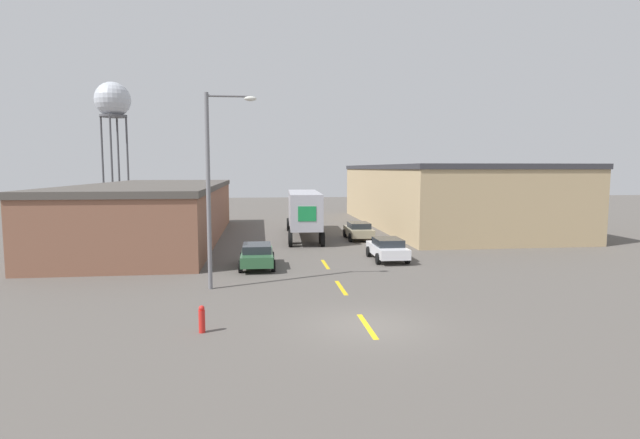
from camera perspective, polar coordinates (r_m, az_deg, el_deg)
The scene contains 11 objects.
ground_plane at distance 18.27m, azimuth 5.37°, elevation -11.98°, with size 160.00×160.00×0.00m, color #56514C.
road_centerline at distance 23.68m, azimuth 2.43°, elevation -7.79°, with size 0.20×14.43×0.01m.
warehouse_left at distance 40.88m, azimuth -18.27°, elevation 0.81°, with size 9.85×26.71×4.41m.
warehouse_right at distance 50.37m, azimuth 13.77°, elevation 2.70°, with size 14.07×29.02×5.93m.
semi_truck at distance 40.97m, azimuth -1.94°, elevation 1.17°, with size 3.06×12.62×3.75m.
parked_car_right_mid at distance 30.77m, azimuth 7.71°, elevation -3.29°, with size 1.98×4.15×1.36m.
parked_car_right_far at distance 39.51m, azimuth 4.43°, elevation -1.23°, with size 1.98×4.15×1.36m.
parked_car_left_far at distance 28.43m, azimuth -7.21°, elevation -4.03°, with size 1.98×4.15×1.36m.
water_tower at distance 79.00m, azimuth -22.61°, elevation 12.28°, with size 4.99×4.99×17.89m.
street_lamp at distance 23.33m, azimuth -12.09°, elevation 4.61°, with size 2.34×0.32×8.99m.
fire_hydrant at distance 17.80m, azimuth -13.35°, elevation -11.01°, with size 0.22×0.22×0.95m.
Camera 1 is at (-3.71, -16.99, 5.58)m, focal length 28.00 mm.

